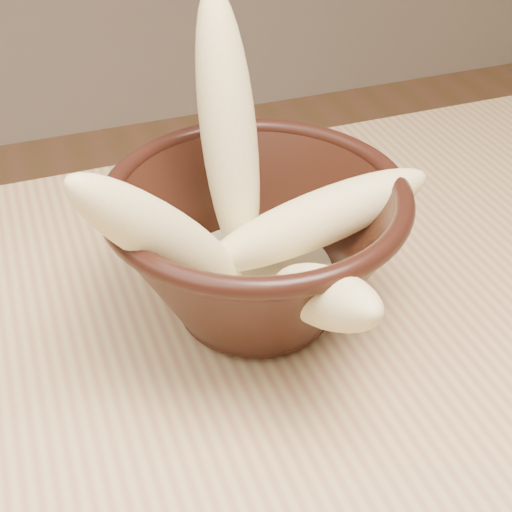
# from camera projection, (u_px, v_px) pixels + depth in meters

# --- Properties ---
(table) EXTENTS (1.20, 0.80, 0.75)m
(table) POSITION_uv_depth(u_px,v_px,m) (405.00, 437.00, 0.60)
(table) COLOR tan
(table) RESTS_ON ground
(bowl) EXTENTS (0.24, 0.24, 0.13)m
(bowl) POSITION_uv_depth(u_px,v_px,m) (256.00, 245.00, 0.56)
(bowl) COLOR black
(bowl) RESTS_ON table
(milk_puddle) EXTENTS (0.13, 0.13, 0.02)m
(milk_puddle) POSITION_uv_depth(u_px,v_px,m) (256.00, 276.00, 0.58)
(milk_puddle) COLOR beige
(milk_puddle) RESTS_ON bowl
(banana_upright) EXTENTS (0.05, 0.11, 0.22)m
(banana_upright) POSITION_uv_depth(u_px,v_px,m) (229.00, 132.00, 0.55)
(banana_upright) COLOR #F8E592
(banana_upright) RESTS_ON bowl
(banana_left) EXTENTS (0.16, 0.09, 0.17)m
(banana_left) POSITION_uv_depth(u_px,v_px,m) (165.00, 238.00, 0.49)
(banana_left) COLOR #F8E592
(banana_left) RESTS_ON bowl
(banana_across) EXTENTS (0.19, 0.06, 0.09)m
(banana_across) POSITION_uv_depth(u_px,v_px,m) (316.00, 220.00, 0.55)
(banana_across) COLOR #F8E592
(banana_across) RESTS_ON bowl
(banana_front) EXTENTS (0.05, 0.16, 0.11)m
(banana_front) POSITION_uv_depth(u_px,v_px,m) (322.00, 296.00, 0.49)
(banana_front) COLOR #F8E592
(banana_front) RESTS_ON bowl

